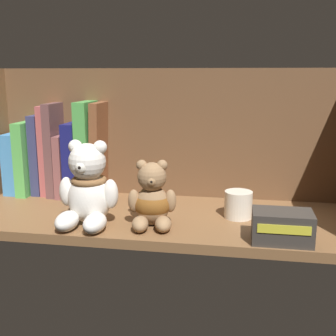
{
  "coord_description": "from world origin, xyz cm",
  "views": [
    {
      "loc": [
        17.89,
        -86.04,
        32.01
      ],
      "look_at": [
        3.2,
        0.0,
        12.49
      ],
      "focal_mm": 45.12,
      "sensor_mm": 36.0,
      "label": 1
    }
  ],
  "objects_px": {
    "book_5": "(68,164)",
    "book_6": "(78,158)",
    "book_1": "(31,157)",
    "book_4": "(58,149)",
    "book_3": "(50,149)",
    "book_8": "(102,149)",
    "small_product_box": "(282,227)",
    "teddy_bear_smaller": "(152,200)",
    "pillar_candle": "(238,205)",
    "book_0": "(19,162)",
    "teddy_bear_larger": "(88,189)",
    "book_7": "(91,148)",
    "book_2": "(42,154)"
  },
  "relations": [
    {
      "from": "book_0",
      "to": "book_6",
      "type": "bearing_deg",
      "value": 0.0
    },
    {
      "from": "book_3",
      "to": "book_8",
      "type": "distance_m",
      "value": 0.14
    },
    {
      "from": "teddy_bear_larger",
      "to": "book_6",
      "type": "bearing_deg",
      "value": 115.79
    },
    {
      "from": "book_8",
      "to": "book_0",
      "type": "bearing_deg",
      "value": 180.0
    },
    {
      "from": "book_6",
      "to": "teddy_bear_smaller",
      "type": "height_order",
      "value": "book_6"
    },
    {
      "from": "book_2",
      "to": "book_3",
      "type": "height_order",
      "value": "book_3"
    },
    {
      "from": "book_3",
      "to": "book_6",
      "type": "distance_m",
      "value": 0.08
    },
    {
      "from": "book_3",
      "to": "book_4",
      "type": "xyz_separation_m",
      "value": [
        0.02,
        0.0,
        0.0
      ]
    },
    {
      "from": "book_8",
      "to": "teddy_bear_larger",
      "type": "distance_m",
      "value": 0.22
    },
    {
      "from": "book_7",
      "to": "book_2",
      "type": "bearing_deg",
      "value": 180.0
    },
    {
      "from": "book_1",
      "to": "small_product_box",
      "type": "distance_m",
      "value": 0.66
    },
    {
      "from": "book_7",
      "to": "book_8",
      "type": "distance_m",
      "value": 0.03
    },
    {
      "from": "book_8",
      "to": "book_1",
      "type": "bearing_deg",
      "value": 180.0
    },
    {
      "from": "teddy_bear_larger",
      "to": "pillar_candle",
      "type": "relative_size",
      "value": 2.93
    },
    {
      "from": "book_3",
      "to": "book_8",
      "type": "relative_size",
      "value": 0.96
    },
    {
      "from": "book_2",
      "to": "book_6",
      "type": "relative_size",
      "value": 1.09
    },
    {
      "from": "book_7",
      "to": "book_0",
      "type": "bearing_deg",
      "value": 180.0
    },
    {
      "from": "book_1",
      "to": "book_2",
      "type": "height_order",
      "value": "book_2"
    },
    {
      "from": "book_5",
      "to": "book_6",
      "type": "relative_size",
      "value": 0.84
    },
    {
      "from": "book_1",
      "to": "teddy_bear_larger",
      "type": "height_order",
      "value": "book_1"
    },
    {
      "from": "book_5",
      "to": "pillar_candle",
      "type": "relative_size",
      "value": 2.62
    },
    {
      "from": "book_6",
      "to": "book_3",
      "type": "bearing_deg",
      "value": 180.0
    },
    {
      "from": "book_5",
      "to": "pillar_candle",
      "type": "height_order",
      "value": "book_5"
    },
    {
      "from": "pillar_candle",
      "to": "small_product_box",
      "type": "height_order",
      "value": "same"
    },
    {
      "from": "book_5",
      "to": "book_1",
      "type": "bearing_deg",
      "value": 180.0
    },
    {
      "from": "book_6",
      "to": "book_7",
      "type": "distance_m",
      "value": 0.04
    },
    {
      "from": "teddy_bear_smaller",
      "to": "pillar_candle",
      "type": "height_order",
      "value": "teddy_bear_smaller"
    },
    {
      "from": "book_1",
      "to": "teddy_bear_smaller",
      "type": "xyz_separation_m",
      "value": [
        0.36,
        -0.2,
        -0.04
      ]
    },
    {
      "from": "book_7",
      "to": "teddy_bear_smaller",
      "type": "xyz_separation_m",
      "value": [
        0.2,
        -0.2,
        -0.07
      ]
    },
    {
      "from": "book_1",
      "to": "teddy_bear_larger",
      "type": "relative_size",
      "value": 1.07
    },
    {
      "from": "book_0",
      "to": "book_6",
      "type": "relative_size",
      "value": 0.84
    },
    {
      "from": "book_4",
      "to": "small_product_box",
      "type": "xyz_separation_m",
      "value": [
        0.53,
        -0.24,
        -0.09
      ]
    },
    {
      "from": "book_5",
      "to": "teddy_bear_smaller",
      "type": "xyz_separation_m",
      "value": [
        0.26,
        -0.2,
        -0.02
      ]
    },
    {
      "from": "pillar_candle",
      "to": "book_7",
      "type": "bearing_deg",
      "value": 161.76
    },
    {
      "from": "book_3",
      "to": "book_6",
      "type": "relative_size",
      "value": 1.22
    },
    {
      "from": "book_5",
      "to": "small_product_box",
      "type": "relative_size",
      "value": 1.43
    },
    {
      "from": "teddy_bear_smaller",
      "to": "pillar_candle",
      "type": "bearing_deg",
      "value": 24.12
    },
    {
      "from": "book_7",
      "to": "teddy_bear_smaller",
      "type": "height_order",
      "value": "book_7"
    },
    {
      "from": "book_1",
      "to": "teddy_bear_larger",
      "type": "xyz_separation_m",
      "value": [
        0.23,
        -0.21,
        -0.02
      ]
    },
    {
      "from": "book_5",
      "to": "teddy_bear_smaller",
      "type": "bearing_deg",
      "value": -37.21
    },
    {
      "from": "book_1",
      "to": "book_4",
      "type": "xyz_separation_m",
      "value": [
        0.08,
        0.0,
        0.02
      ]
    },
    {
      "from": "teddy_bear_smaller",
      "to": "book_6",
      "type": "bearing_deg",
      "value": 139.53
    },
    {
      "from": "book_1",
      "to": "book_6",
      "type": "bearing_deg",
      "value": 0.0
    },
    {
      "from": "book_0",
      "to": "book_5",
      "type": "distance_m",
      "value": 0.13
    },
    {
      "from": "book_8",
      "to": "teddy_bear_larger",
      "type": "relative_size",
      "value": 1.36
    },
    {
      "from": "book_4",
      "to": "book_3",
      "type": "bearing_deg",
      "value": 180.0
    },
    {
      "from": "book_8",
      "to": "teddy_bear_smaller",
      "type": "relative_size",
      "value": 1.74
    },
    {
      "from": "book_5",
      "to": "teddy_bear_smaller",
      "type": "distance_m",
      "value": 0.33
    },
    {
      "from": "book_4",
      "to": "book_7",
      "type": "relative_size",
      "value": 0.98
    },
    {
      "from": "book_8",
      "to": "small_product_box",
      "type": "height_order",
      "value": "book_8"
    }
  ]
}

